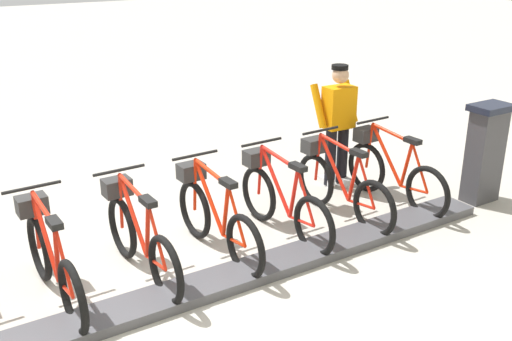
# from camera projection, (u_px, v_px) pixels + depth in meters

# --- Properties ---
(ground_plane) EXTENTS (60.00, 60.00, 0.00)m
(ground_plane) POSITION_uv_depth(u_px,v_px,m) (145.00, 311.00, 5.44)
(ground_plane) COLOR #AEA99E
(dock_rail_base) EXTENTS (0.44, 8.45, 0.10)m
(dock_rail_base) POSITION_uv_depth(u_px,v_px,m) (144.00, 306.00, 5.42)
(dock_rail_base) COLOR #47474C
(dock_rail_base) RESTS_ON ground
(payment_kiosk) EXTENTS (0.36, 0.52, 1.28)m
(payment_kiosk) POSITION_uv_depth(u_px,v_px,m) (485.00, 152.00, 7.54)
(payment_kiosk) COLOR #38383D
(payment_kiosk) RESTS_ON ground
(bike_docked_0) EXTENTS (1.72, 0.54, 1.02)m
(bike_docked_0) POSITION_uv_depth(u_px,v_px,m) (391.00, 171.00, 7.57)
(bike_docked_0) COLOR black
(bike_docked_0) RESTS_ON ground
(bike_docked_1) EXTENTS (1.72, 0.54, 1.02)m
(bike_docked_1) POSITION_uv_depth(u_px,v_px,m) (339.00, 184.00, 7.15)
(bike_docked_1) COLOR black
(bike_docked_1) RESTS_ON ground
(bike_docked_2) EXTENTS (1.72, 0.54, 1.02)m
(bike_docked_2) POSITION_uv_depth(u_px,v_px,m) (281.00, 199.00, 6.73)
(bike_docked_2) COLOR black
(bike_docked_2) RESTS_ON ground
(bike_docked_3) EXTENTS (1.72, 0.54, 1.02)m
(bike_docked_3) POSITION_uv_depth(u_px,v_px,m) (215.00, 216.00, 6.31)
(bike_docked_3) COLOR black
(bike_docked_3) RESTS_ON ground
(bike_docked_4) EXTENTS (1.72, 0.54, 1.02)m
(bike_docked_4) POSITION_uv_depth(u_px,v_px,m) (139.00, 236.00, 5.89)
(bike_docked_4) COLOR black
(bike_docked_4) RESTS_ON ground
(bike_docked_5) EXTENTS (1.72, 0.54, 1.02)m
(bike_docked_5) POSITION_uv_depth(u_px,v_px,m) (51.00, 258.00, 5.47)
(bike_docked_5) COLOR black
(bike_docked_5) RESTS_ON ground
(worker_near_rack) EXTENTS (0.48, 0.63, 1.66)m
(worker_near_rack) POSITION_uv_depth(u_px,v_px,m) (338.00, 121.00, 7.97)
(worker_near_rack) COLOR white
(worker_near_rack) RESTS_ON ground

